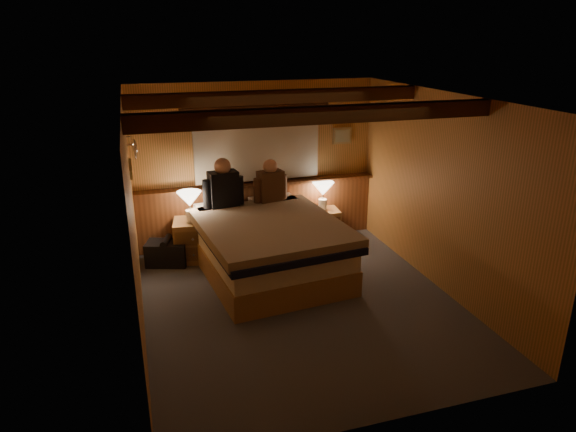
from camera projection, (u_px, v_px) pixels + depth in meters
name	position (u px, v px, depth m)	size (l,w,h in m)	color
floor	(300.00, 302.00, 6.12)	(4.20, 4.20, 0.00)	#4B4F5A
ceiling	(302.00, 98.00, 5.31)	(4.20, 4.20, 0.00)	#BF7C47
wall_back	(256.00, 164.00, 7.61)	(3.60, 3.60, 0.00)	#D68D4D
wall_left	(134.00, 224.00, 5.22)	(4.20, 4.20, 0.00)	#D68D4D
wall_right	(442.00, 193.00, 6.21)	(4.20, 4.20, 0.00)	#D68D4D
wall_front	(390.00, 293.00, 3.83)	(3.60, 3.60, 0.00)	#D68D4D
wainscot	(258.00, 211.00, 7.79)	(3.60, 0.23, 0.94)	brown
curtain_window	(257.00, 143.00, 7.44)	(2.18, 0.09, 1.11)	#3F240F
ceiling_beams	(298.00, 105.00, 5.48)	(3.60, 1.65, 0.16)	#3F240F
coat_rail	(134.00, 147.00, 6.51)	(0.05, 0.55, 0.24)	silver
framed_print	(342.00, 136.00, 7.84)	(0.30, 0.04, 0.25)	tan
bed	(268.00, 246.00, 6.74)	(1.91, 2.37, 0.75)	tan
nightstand_left	(194.00, 240.00, 7.20)	(0.59, 0.55, 0.58)	tan
nightstand_right	(324.00, 225.00, 7.90)	(0.48, 0.43, 0.49)	tan
lamp_left	(190.00, 201.00, 6.96)	(0.33, 0.33, 0.43)	white
lamp_right	(323.00, 190.00, 7.74)	(0.33, 0.33, 0.43)	white
person_left	(223.00, 187.00, 7.08)	(0.58, 0.28, 0.71)	black
person_right	(270.00, 184.00, 7.32)	(0.52, 0.28, 0.64)	#472D1C
duffel_bag	(167.00, 253.00, 7.08)	(0.62, 0.48, 0.40)	black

